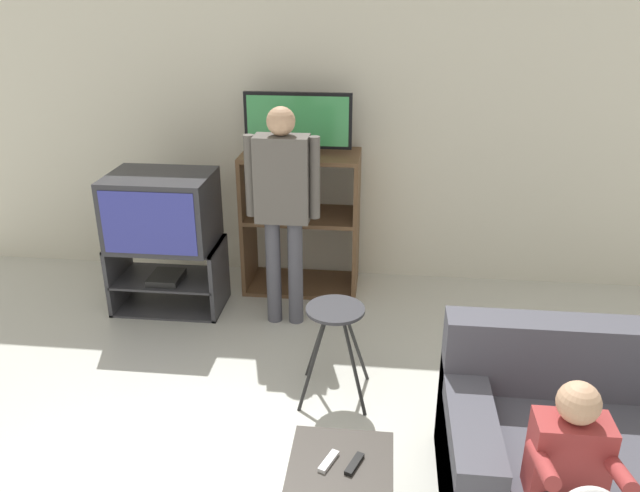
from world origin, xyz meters
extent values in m
cube|color=silver|center=(0.00, 3.45, 1.30)|extent=(6.40, 0.06, 2.60)
cube|color=#38383D|center=(-1.08, 2.64, 0.01)|extent=(0.85, 0.48, 0.02)
cube|color=#38383D|center=(-1.08, 2.64, 0.25)|extent=(0.81, 0.48, 0.02)
cube|color=#38383D|center=(-1.08, 2.64, 0.54)|extent=(0.85, 0.48, 0.02)
cube|color=#38383D|center=(-1.49, 2.64, 0.27)|extent=(0.03, 0.48, 0.55)
cube|color=#38383D|center=(-0.67, 2.64, 0.27)|extent=(0.03, 0.48, 0.55)
cube|color=black|center=(-1.08, 2.58, 0.28)|extent=(0.24, 0.28, 0.05)
cube|color=#2D2D33|center=(-1.08, 2.63, 0.82)|extent=(0.77, 0.58, 0.55)
cube|color=#333899|center=(-1.08, 2.34, 0.82)|extent=(0.69, 0.01, 0.47)
cube|color=brown|center=(-0.54, 3.12, 0.58)|extent=(0.03, 0.52, 1.16)
cube|color=brown|center=(0.36, 3.12, 0.58)|extent=(0.03, 0.52, 1.16)
cube|color=brown|center=(-0.09, 3.12, 0.02)|extent=(0.87, 0.52, 0.03)
cube|color=brown|center=(-0.09, 3.12, 0.64)|extent=(0.87, 0.52, 0.03)
cube|color=brown|center=(-0.09, 3.12, 1.14)|extent=(0.87, 0.52, 0.03)
cube|color=#3870B7|center=(-0.25, 3.04, 0.76)|extent=(0.18, 0.04, 0.22)
cube|color=black|center=(-0.11, 3.13, 1.18)|extent=(0.29, 0.20, 0.04)
cube|color=black|center=(-0.11, 3.13, 1.41)|extent=(0.84, 0.04, 0.43)
cube|color=#3FA559|center=(-0.11, 3.11, 1.41)|extent=(0.79, 0.01, 0.38)
cylinder|color=black|center=(0.19, 1.51, 0.30)|extent=(0.18, 0.16, 0.60)
cylinder|color=black|center=(0.44, 1.51, 0.30)|extent=(0.18, 0.16, 0.60)
cylinder|color=black|center=(0.19, 1.74, 0.30)|extent=(0.18, 0.16, 0.60)
cylinder|color=black|center=(0.44, 1.74, 0.30)|extent=(0.18, 0.16, 0.60)
cylinder|color=#333338|center=(0.32, 1.62, 0.60)|extent=(0.35, 0.35, 0.02)
cube|color=#38332D|center=(0.43, 0.59, 0.38)|extent=(0.47, 0.47, 0.02)
cylinder|color=black|center=(0.22, 0.80, 0.18)|extent=(0.02, 0.02, 0.37)
cylinder|color=black|center=(0.65, 0.80, 0.18)|extent=(0.02, 0.02, 0.37)
cube|color=black|center=(0.50, 0.58, 0.40)|extent=(0.09, 0.15, 0.02)
cube|color=silver|center=(0.38, 0.58, 0.40)|extent=(0.09, 0.15, 0.02)
cube|color=#4C4C56|center=(1.74, 0.83, 0.22)|extent=(1.64, 0.90, 0.45)
cube|color=#4C4C56|center=(1.74, 1.18, 0.65)|extent=(1.64, 0.20, 0.40)
cube|color=#4C4C56|center=(1.03, 0.83, 0.28)|extent=(0.22, 0.90, 0.57)
cylinder|color=#4C4C56|center=(-0.22, 2.51, 0.41)|extent=(0.11, 0.11, 0.82)
cylinder|color=#4C4C56|center=(-0.05, 2.51, 0.41)|extent=(0.11, 0.11, 0.82)
cube|color=#5B5651|center=(-0.14, 2.51, 1.13)|extent=(0.38, 0.20, 0.61)
cylinder|color=#5B5651|center=(-0.36, 2.51, 1.14)|extent=(0.08, 0.08, 0.58)
cylinder|color=#5B5651|center=(0.09, 2.51, 1.14)|extent=(0.08, 0.08, 0.58)
sphere|color=tan|center=(-0.14, 2.51, 1.53)|extent=(0.20, 0.20, 0.20)
cube|color=#993333|center=(1.36, 0.44, 0.63)|extent=(0.30, 0.17, 0.37)
cylinder|color=#993333|center=(1.22, 0.31, 0.71)|extent=(0.06, 0.31, 0.14)
cylinder|color=#993333|center=(1.49, 0.31, 0.71)|extent=(0.06, 0.31, 0.14)
sphere|color=tan|center=(1.36, 0.44, 0.90)|extent=(0.17, 0.17, 0.17)
camera|label=1|loc=(0.58, -1.62, 2.39)|focal=35.00mm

